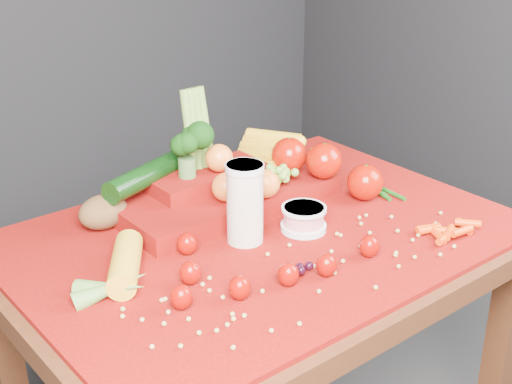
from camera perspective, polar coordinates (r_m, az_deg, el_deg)
table at (r=1.60m, az=0.45°, el=-6.63°), size 1.10×0.80×0.75m
red_cloth at (r=1.55m, az=0.47°, el=-3.42°), size 1.05×0.75×0.01m
milk_glass at (r=1.47m, az=-0.89°, el=-0.68°), size 0.08×0.08×0.17m
yogurt_bowl at (r=1.54m, az=3.84°, el=-2.06°), size 0.10×0.10×0.05m
strawberry_scatter at (r=1.36m, az=-1.28°, el=-6.14°), size 0.48×0.28×0.05m
dark_grape_cluster at (r=1.38m, az=3.09°, el=-6.07°), size 0.06×0.05×0.03m
soybean_scatter at (r=1.41m, az=5.65°, el=-5.93°), size 0.84×0.24×0.01m
corn_ear at (r=1.35m, az=-11.18°, el=-6.96°), size 0.26×0.27×0.06m
potato at (r=1.58m, az=-12.13°, el=-1.56°), size 0.11×0.08×0.08m
baby_carrot_pile at (r=1.59m, az=14.81°, el=-2.57°), size 0.17×0.17×0.03m
green_bean_pile at (r=1.76m, az=9.51°, el=0.13°), size 0.14×0.12×0.01m
produce_mound at (r=1.66m, az=-1.37°, el=1.00°), size 0.60×0.37×0.27m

